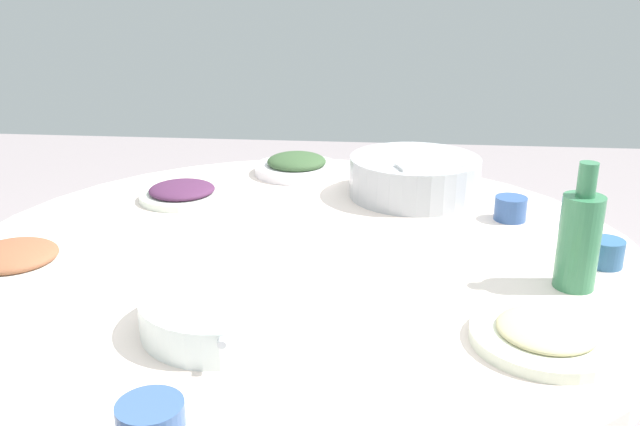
% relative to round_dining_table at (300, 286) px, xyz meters
% --- Properties ---
extents(round_dining_table, '(1.38, 1.38, 0.76)m').
position_rel_round_dining_table_xyz_m(round_dining_table, '(0.00, 0.00, 0.00)').
color(round_dining_table, '#99999E').
rests_on(round_dining_table, ground).
extents(rice_bowl, '(0.32, 0.32, 0.11)m').
position_rel_round_dining_table_xyz_m(rice_bowl, '(-0.24, -0.37, 0.13)').
color(rice_bowl, '#B2B5BA').
rests_on(rice_bowl, round_dining_table).
extents(soup_bowl, '(0.26, 0.28, 0.06)m').
position_rel_round_dining_table_xyz_m(soup_bowl, '(0.08, 0.33, 0.11)').
color(soup_bowl, white).
rests_on(soup_bowl, round_dining_table).
extents(dish_noodles, '(0.23, 0.23, 0.04)m').
position_rel_round_dining_table_xyz_m(dish_noodles, '(-0.41, 0.33, 0.10)').
color(dish_noodles, silver).
rests_on(dish_noodles, round_dining_table).
extents(dish_eggplant, '(0.21, 0.21, 0.04)m').
position_rel_round_dining_table_xyz_m(dish_eggplant, '(0.33, -0.29, 0.10)').
color(dish_eggplant, silver).
rests_on(dish_eggplant, round_dining_table).
extents(dish_stirfry, '(0.24, 0.24, 0.05)m').
position_rel_round_dining_table_xyz_m(dish_stirfry, '(0.52, 0.15, 0.10)').
color(dish_stirfry, white).
rests_on(dish_stirfry, round_dining_table).
extents(dish_greens, '(0.23, 0.23, 0.06)m').
position_rel_round_dining_table_xyz_m(dish_greens, '(0.08, -0.53, 0.10)').
color(dish_greens, white).
rests_on(dish_greens, round_dining_table).
extents(green_bottle, '(0.07, 0.07, 0.23)m').
position_rel_round_dining_table_xyz_m(green_bottle, '(-0.50, 0.12, 0.17)').
color(green_bottle, '#377A50').
rests_on(green_bottle, round_dining_table).
extents(tea_cup_near, '(0.07, 0.07, 0.05)m').
position_rel_round_dining_table_xyz_m(tea_cup_near, '(-0.45, -0.22, 0.11)').
color(tea_cup_near, '#32538E').
rests_on(tea_cup_near, round_dining_table).
extents(tea_cup_far, '(0.07, 0.07, 0.05)m').
position_rel_round_dining_table_xyz_m(tea_cup_far, '(-0.58, 0.02, 0.11)').
color(tea_cup_far, '#32608D').
rests_on(tea_cup_far, round_dining_table).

